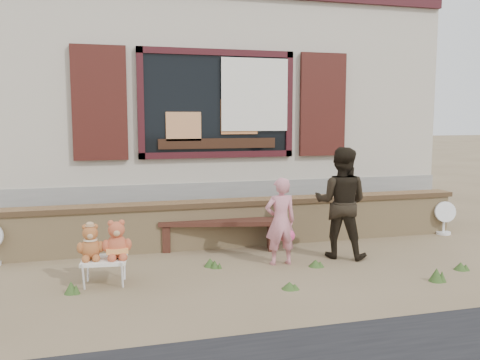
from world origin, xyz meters
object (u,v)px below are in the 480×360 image
object	(u,v)px
teddy_bear_right	(117,239)
child	(280,221)
folding_chair	(104,261)
bench	(220,228)
teddy_bear_left	(90,241)
adult	(341,203)

from	to	relation	value
teddy_bear_right	child	xyz separation A→B (m)	(2.00, 0.24, 0.04)
teddy_bear_right	child	distance (m)	2.02
folding_chair	teddy_bear_right	xyz separation A→B (m)	(0.14, -0.01, 0.25)
folding_chair	teddy_bear_right	size ratio (longest dim) A/B	1.19
bench	child	bearing A→B (deg)	-43.96
teddy_bear_left	adult	world-z (taller)	adult
bench	adult	bearing A→B (deg)	-15.07
teddy_bear_right	adult	size ratio (longest dim) A/B	0.30
folding_chair	adult	bearing A→B (deg)	12.23
child	teddy_bear_right	bearing A→B (deg)	7.58
teddy_bear_left	child	distance (m)	2.29
folding_chair	teddy_bear_right	world-z (taller)	teddy_bear_right
bench	teddy_bear_right	bearing A→B (deg)	-128.89
bench	folding_chair	world-z (taller)	bench
folding_chair	child	xyz separation A→B (m)	(2.14, 0.23, 0.28)
folding_chair	adult	world-z (taller)	adult
bench	folding_chair	size ratio (longest dim) A/B	3.28
teddy_bear_left	adult	size ratio (longest dim) A/B	0.27
child	adult	world-z (taller)	adult
teddy_bear_left	folding_chair	bearing A→B (deg)	-0.00
folding_chair	teddy_bear_left	size ratio (longest dim) A/B	1.30
bench	child	xyz separation A→B (m)	(0.58, -0.88, 0.24)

